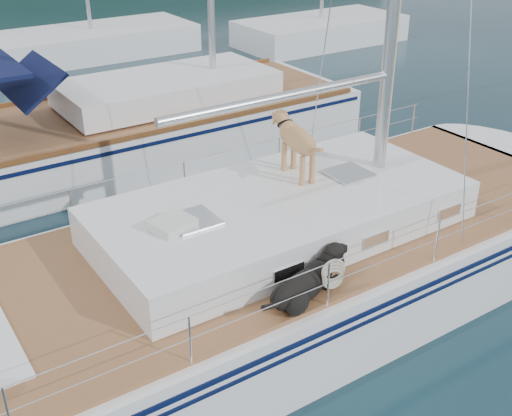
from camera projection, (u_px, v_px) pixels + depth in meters
ground at (235, 320)px, 9.26m from camera, size 120.00×120.00×0.00m
main_sailboat at (240, 279)px, 8.99m from camera, size 12.00×3.80×14.01m
neighbor_sailboat at (126, 132)px, 14.36m from camera, size 11.00×3.50×13.30m
bg_boat_center at (92, 43)px, 22.85m from camera, size 7.20×3.00×11.65m
bg_boat_east at (320, 31)px, 24.57m from camera, size 6.40×3.00×11.65m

